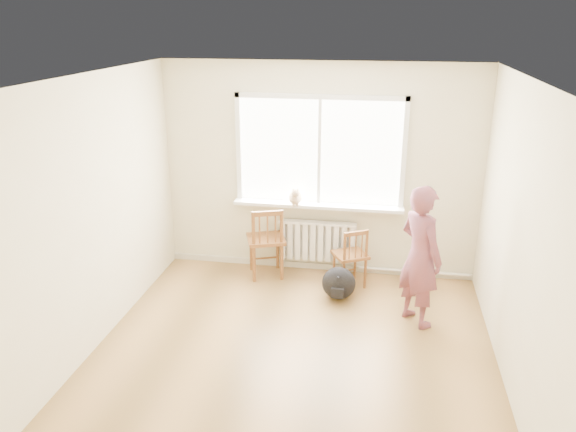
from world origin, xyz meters
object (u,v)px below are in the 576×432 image
at_px(cat, 295,197).
at_px(backpack, 339,283).
at_px(chair_left, 266,242).
at_px(person, 420,256).
at_px(chair_right, 351,257).

bearing_deg(cat, backpack, -53.82).
bearing_deg(cat, chair_left, -165.31).
bearing_deg(backpack, chair_left, 155.14).
relative_size(chair_left, person, 0.60).
height_order(chair_left, person, person).
bearing_deg(chair_right, cat, -47.89).
relative_size(chair_left, cat, 2.50).
distance_m(chair_left, person, 2.05).
xyz_separation_m(person, backpack, (-0.88, 0.38, -0.58)).
distance_m(chair_right, backpack, 0.41).
height_order(chair_left, backpack, chair_left).
relative_size(chair_right, cat, 2.06).
xyz_separation_m(person, cat, (-1.51, 0.99, 0.27)).
relative_size(chair_left, chair_right, 1.21).
distance_m(chair_left, cat, 0.69).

